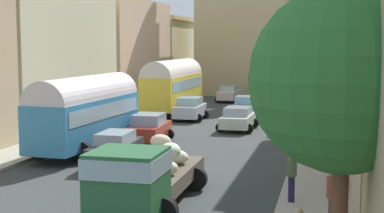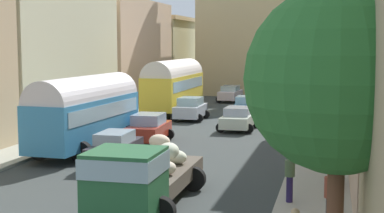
% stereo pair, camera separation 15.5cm
% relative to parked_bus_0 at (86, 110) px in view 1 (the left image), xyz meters
% --- Properties ---
extents(ground_plane, '(154.00, 154.00, 0.00)m').
position_rel_parked_bus_0_xyz_m(ground_plane, '(4.40, 9.92, -2.14)').
color(ground_plane, '#373D3C').
extents(sidewalk_left, '(2.50, 70.00, 0.14)m').
position_rel_parked_bus_0_xyz_m(sidewalk_left, '(-2.85, 9.92, -2.07)').
color(sidewalk_left, '#A09F8E').
rests_on(sidewalk_left, ground).
extents(sidewalk_right, '(2.50, 70.00, 0.14)m').
position_rel_parked_bus_0_xyz_m(sidewalk_right, '(11.65, 9.92, -2.07)').
color(sidewalk_right, '#B0A899').
rests_on(sidewalk_right, ground).
extents(building_left_2, '(6.40, 14.08, 14.35)m').
position_rel_parked_bus_0_xyz_m(building_left_2, '(-7.01, 8.02, 5.07)').
color(building_left_2, beige).
rests_on(building_left_2, ground).
extents(building_left_3, '(4.22, 14.61, 9.38)m').
position_rel_parked_bus_0_xyz_m(building_left_3, '(-6.21, 23.16, 2.55)').
color(building_left_3, '#CEAA88').
rests_on(building_left_3, ground).
extents(building_left_4, '(6.22, 10.55, 8.45)m').
position_rel_parked_bus_0_xyz_m(building_left_4, '(-6.93, 36.33, 2.11)').
color(building_left_4, tan).
rests_on(building_left_4, ground).
extents(building_right_2, '(4.77, 13.68, 12.51)m').
position_rel_parked_bus_0_xyz_m(building_right_2, '(15.07, 11.43, 4.14)').
color(building_right_2, tan).
rests_on(building_right_2, ground).
extents(building_right_3, '(5.84, 9.79, 11.94)m').
position_rel_parked_bus_0_xyz_m(building_right_3, '(15.55, 23.79, 3.85)').
color(building_right_3, '#CBB589').
rests_on(building_right_3, ground).
extents(distant_church, '(12.56, 6.92, 17.96)m').
position_rel_parked_bus_0_xyz_m(distant_church, '(4.40, 34.63, 4.18)').
color(distant_church, tan).
rests_on(distant_church, ground).
extents(parked_bus_0, '(3.43, 8.67, 3.87)m').
position_rel_parked_bus_0_xyz_m(parked_bus_0, '(0.00, 0.00, 0.00)').
color(parked_bus_0, teal).
rests_on(parked_bus_0, ground).
extents(parked_bus_1, '(3.40, 9.81, 4.20)m').
position_rel_parked_bus_0_xyz_m(parked_bus_1, '(-0.13, 17.12, 0.18)').
color(parked_bus_1, yellow).
rests_on(parked_bus_1, ground).
extents(cargo_truck_0, '(3.05, 7.20, 2.31)m').
position_rel_parked_bus_0_xyz_m(cargo_truck_0, '(6.17, -9.35, -0.91)').
color(cargo_truck_0, '#245D35').
rests_on(cargo_truck_0, ground).
extents(car_0, '(2.39, 3.96, 1.47)m').
position_rel_parked_bus_0_xyz_m(car_0, '(6.40, 8.96, -1.39)').
color(car_0, silver).
rests_on(car_0, ground).
extents(car_1, '(2.36, 3.69, 1.61)m').
position_rel_parked_bus_0_xyz_m(car_1, '(6.05, 15.19, -1.34)').
color(car_1, '#3F8CC5').
rests_on(car_1, ground).
extents(car_2, '(2.42, 3.72, 1.43)m').
position_rel_parked_bus_0_xyz_m(car_2, '(6.23, 22.66, -1.41)').
color(car_2, slate).
rests_on(car_2, ground).
extents(car_3, '(2.45, 3.94, 1.64)m').
position_rel_parked_bus_0_xyz_m(car_3, '(5.79, 29.98, -1.32)').
color(car_3, '#4496CA').
rests_on(car_3, ground).
extents(car_4, '(2.18, 3.99, 1.54)m').
position_rel_parked_bus_0_xyz_m(car_4, '(2.70, -2.87, -1.36)').
color(car_4, '#2B242B').
rests_on(car_4, ground).
extents(car_5, '(2.46, 3.86, 1.61)m').
position_rel_parked_bus_0_xyz_m(car_5, '(2.29, 3.26, -1.34)').
color(car_5, '#B43422').
rests_on(car_5, ground).
extents(car_6, '(2.37, 3.64, 1.64)m').
position_rel_parked_bus_0_xyz_m(car_6, '(2.29, 12.90, -1.32)').
color(car_6, silver).
rests_on(car_6, ground).
extents(car_7, '(2.33, 4.05, 1.52)m').
position_rel_parked_bus_0_xyz_m(car_7, '(2.80, 26.47, -1.37)').
color(car_7, silver).
rests_on(car_7, ground).
extents(pedestrian_0, '(0.45, 0.45, 1.86)m').
position_rel_parked_bus_0_xyz_m(pedestrian_0, '(11.44, 6.30, -1.06)').
color(pedestrian_0, '#57514A').
rests_on(pedestrian_0, ground).
extents(pedestrian_1, '(0.42, 0.42, 1.74)m').
position_rel_parked_bus_0_xyz_m(pedestrian_1, '(11.25, -0.48, -1.15)').
color(pedestrian_1, navy).
rests_on(pedestrian_1, ground).
extents(pedestrian_3, '(0.44, 0.44, 1.76)m').
position_rel_parked_bus_0_xyz_m(pedestrian_3, '(12.19, -9.65, -1.14)').
color(pedestrian_3, '#4E4542').
rests_on(pedestrian_3, ground).
extents(pedestrian_4, '(0.46, 0.46, 1.82)m').
position_rel_parked_bus_0_xyz_m(pedestrian_4, '(10.85, -7.58, -1.09)').
color(pedestrian_4, '#271D4E').
rests_on(pedestrian_4, ground).
extents(roadside_tree_0, '(4.03, 4.03, 6.78)m').
position_rel_parked_bus_0_xyz_m(roadside_tree_0, '(12.30, -14.37, 2.60)').
color(roadside_tree_0, brown).
rests_on(roadside_tree_0, ground).
extents(roadside_tree_1, '(4.11, 4.11, 6.96)m').
position_rel_parked_bus_0_xyz_m(roadside_tree_1, '(12.30, -4.75, 2.74)').
color(roadside_tree_1, brown).
rests_on(roadside_tree_1, ground).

